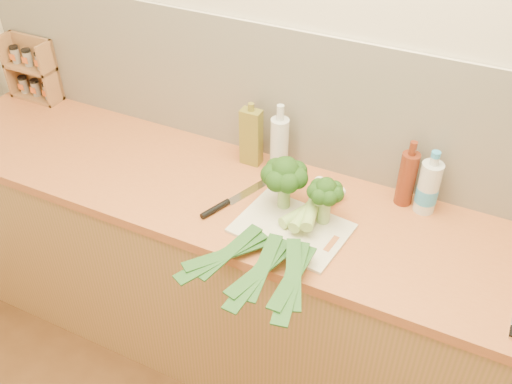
{
  "coord_description": "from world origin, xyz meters",
  "views": [
    {
      "loc": [
        0.53,
        -0.26,
        2.21
      ],
      "look_at": [
        -0.13,
        1.1,
        1.02
      ],
      "focal_mm": 40.0,
      "sensor_mm": 36.0,
      "label": 1
    }
  ],
  "objects": [
    {
      "name": "water_bottle",
      "position": [
        0.39,
        1.41,
        0.99
      ],
      "size": [
        0.08,
        0.08,
        0.23
      ],
      "color": "silver",
      "rests_on": "counter"
    },
    {
      "name": "chopping_board",
      "position": [
        0.0,
        1.1,
        0.91
      ],
      "size": [
        0.4,
        0.32,
        0.01
      ],
      "primitive_type": "cube",
      "rotation": [
        0.0,
        0.0,
        -0.13
      ],
      "color": "silver",
      "rests_on": "counter"
    },
    {
      "name": "amber_bottle",
      "position": [
        0.31,
        1.42,
        1.01
      ],
      "size": [
        0.06,
        0.06,
        0.26
      ],
      "color": "maroon",
      "rests_on": "counter"
    },
    {
      "name": "leek_front",
      "position": [
        -0.02,
        1.09,
        0.93
      ],
      "size": [
        0.34,
        0.66,
        0.04
      ],
      "rotation": [
        0.0,
        0.0,
        -0.44
      ],
      "color": "white",
      "rests_on": "chopping_board"
    },
    {
      "name": "leek_back",
      "position": [
        0.07,
        1.06,
        0.97
      ],
      "size": [
        0.19,
        0.67,
        0.04
      ],
      "rotation": [
        0.0,
        0.0,
        0.2
      ],
      "color": "white",
      "rests_on": "chopping_board"
    },
    {
      "name": "spice_rack",
      "position": [
        -1.43,
        1.44,
        1.03
      ],
      "size": [
        0.25,
        0.1,
        0.29
      ],
      "color": "#A16945",
      "rests_on": "counter"
    },
    {
      "name": "glass_bottle",
      "position": [
        -0.18,
        1.41,
        1.02
      ],
      "size": [
        0.07,
        0.07,
        0.28
      ],
      "color": "silver",
      "rests_on": "counter"
    },
    {
      "name": "broccoli_left",
      "position": [
        -0.07,
        1.2,
        1.05
      ],
      "size": [
        0.16,
        0.17,
        0.2
      ],
      "color": "#90B76B",
      "rests_on": "chopping_board"
    },
    {
      "name": "leek_mid",
      "position": [
        0.03,
        1.04,
        0.95
      ],
      "size": [
        0.12,
        0.64,
        0.04
      ],
      "rotation": [
        0.0,
        0.0,
        -0.07
      ],
      "color": "white",
      "rests_on": "chopping_board"
    },
    {
      "name": "chefs_knife",
      "position": [
        -0.26,
        1.11,
        0.91
      ],
      "size": [
        0.14,
        0.3,
        0.02
      ],
      "rotation": [
        0.0,
        0.0,
        -0.36
      ],
      "color": "silver",
      "rests_on": "counter"
    },
    {
      "name": "oil_tin",
      "position": [
        -0.3,
        1.4,
        1.02
      ],
      "size": [
        0.08,
        0.05,
        0.27
      ],
      "color": "olive",
      "rests_on": "counter"
    },
    {
      "name": "counter",
      "position": [
        0.0,
        1.2,
        0.45
      ],
      "size": [
        3.2,
        0.62,
        0.9
      ],
      "color": "#AE7948",
      "rests_on": "ground"
    },
    {
      "name": "room_shell",
      "position": [
        0.0,
        1.49,
        1.17
      ],
      "size": [
        3.5,
        3.5,
        3.5
      ],
      "color": "beige",
      "rests_on": "ground"
    },
    {
      "name": "broccoli_right",
      "position": [
        0.09,
        1.18,
        1.03
      ],
      "size": [
        0.12,
        0.13,
        0.18
      ],
      "color": "#90B76B",
      "rests_on": "chopping_board"
    }
  ]
}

